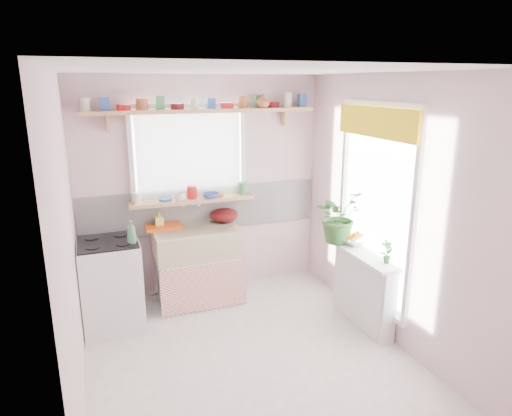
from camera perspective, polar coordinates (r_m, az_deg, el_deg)
name	(u,v)px	position (r m, az deg, el deg)	size (l,w,h in m)	color
room	(281,186)	(4.77, 3.16, 2.77)	(3.20, 3.20, 3.20)	white
sink_unit	(198,265)	(5.20, -7.22, -7.09)	(0.95, 0.65, 1.11)	white
cooker	(111,284)	(4.86, -17.62, -9.05)	(0.58, 0.58, 0.93)	white
radiator_ledge	(363,288)	(4.83, 13.25, -9.69)	(0.22, 0.95, 0.78)	white
windowsill	(192,200)	(5.15, -7.97, 0.97)	(1.40, 0.22, 0.04)	tan
pine_shelf	(203,111)	(5.03, -6.66, 11.98)	(2.52, 0.24, 0.04)	tan
shelf_crockery	(203,104)	(5.02, -6.68, 12.84)	(2.47, 0.11, 0.12)	silver
sill_crockery	(192,194)	(5.13, -8.00, 1.80)	(1.35, 0.11, 0.12)	silver
dish_tray	(163,226)	(5.19, -11.57, -2.22)	(0.39, 0.29, 0.04)	#F55715
colander	(224,215)	(5.32, -3.99, -0.87)	(0.33, 0.33, 0.15)	#550E10
jade_plant	(339,216)	(4.87, 10.28, -0.99)	(0.51, 0.44, 0.57)	#2E5E25
fruit_bowl	(354,241)	(4.89, 12.19, -4.10)	(0.26, 0.26, 0.06)	silver
herb_pot	(387,252)	(4.44, 16.07, -5.28)	(0.12, 0.08, 0.23)	#255C27
soap_bottle_sink	(159,220)	(5.16, -12.00, -1.45)	(0.09, 0.09, 0.19)	#F8F86E
sill_cup	(180,197)	(5.05, -9.48, 1.37)	(0.11, 0.11, 0.09)	silver
sill_bowl	(211,196)	(5.13, -5.64, 1.55)	(0.19, 0.19, 0.06)	#324DA3
shelf_vase	(263,101)	(5.17, 0.88, 13.24)	(0.15, 0.15, 0.15)	#B06036
cooker_bottle	(131,232)	(4.54, -15.33, -2.92)	(0.09, 0.09, 0.23)	#3F7E53
fruit	(355,236)	(4.88, 12.25, -3.43)	(0.20, 0.14, 0.10)	orange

